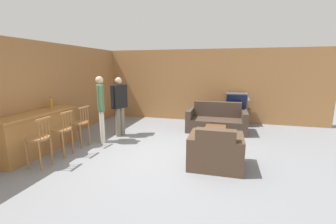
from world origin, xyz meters
The scene contains 16 objects.
ground_plane centered at (0.00, 0.00, 0.00)m, with size 24.00×24.00×0.00m, color gray.
wall_back centered at (0.00, 3.72, 1.30)m, with size 9.40×0.08×2.60m.
wall_left centered at (-3.19, 1.36, 1.30)m, with size 0.08×8.72×2.60m.
bar_counter centered at (-2.86, -0.48, 0.49)m, with size 0.55×2.07×0.96m.
bar_chair_near centered at (-2.21, -1.15, 0.55)m, with size 0.44×0.44×1.03m.
bar_chair_mid centered at (-2.21, -0.50, 0.55)m, with size 0.43×0.43×1.03m.
bar_chair_far centered at (-2.21, 0.14, 0.55)m, with size 0.47×0.47×1.03m.
couch_far centered at (1.04, 2.42, 0.31)m, with size 1.80×0.93×0.88m.
armchair_near centered at (1.15, -0.24, 0.31)m, with size 1.05×0.88×0.86m.
coffee_table centered at (1.06, 1.04, 0.36)m, with size 0.53×1.05×0.43m.
tv_unit centered at (1.63, 3.35, 0.29)m, with size 0.95×0.49×0.58m.
tv centered at (1.63, 3.34, 0.84)m, with size 0.71×0.44×0.53m.
bottle centered at (-2.92, 0.04, 1.09)m, with size 0.07×0.07×0.28m.
table_lamp centered at (1.94, 3.35, 0.99)m, with size 0.28×0.28×0.55m.
person_by_window centered at (-1.64, 1.19, 0.95)m, with size 0.33×0.58×1.69m.
person_by_counter centered at (-1.85, 0.55, 1.01)m, with size 0.34×0.43×1.75m.
Camera 1 is at (1.31, -4.56, 1.98)m, focal length 24.00 mm.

